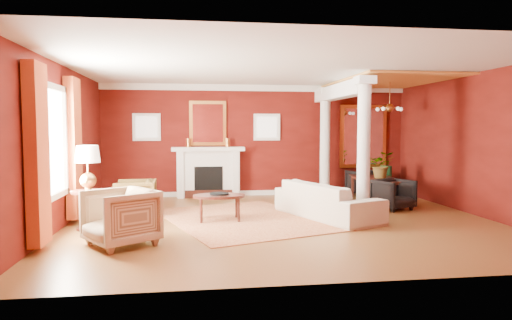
{
  "coord_description": "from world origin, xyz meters",
  "views": [
    {
      "loc": [
        -1.68,
        -8.42,
        1.77
      ],
      "look_at": [
        -0.46,
        0.4,
        1.15
      ],
      "focal_mm": 32.0,
      "sensor_mm": 36.0,
      "label": 1
    }
  ],
  "objects": [
    {
      "name": "sofa",
      "position": [
        0.94,
        0.25,
        0.47
      ],
      "size": [
        1.55,
        2.49,
        0.94
      ],
      "primitive_type": "imported",
      "rotation": [
        0.0,
        0.0,
        1.95
      ],
      "color": "beige",
      "rests_on": "ground"
    },
    {
      "name": "coffee_book",
      "position": [
        -1.2,
        0.31,
        0.63
      ],
      "size": [
        0.17,
        0.11,
        0.25
      ],
      "primitive_type": "imported",
      "rotation": [
        0.0,
        0.0,
        0.54
      ],
      "color": "black",
      "rests_on": "coffee_table"
    },
    {
      "name": "dining_table",
      "position": [
        2.69,
        1.95,
        0.46
      ],
      "size": [
        0.77,
        1.71,
        0.92
      ],
      "primitive_type": "imported",
      "rotation": [
        0.0,
        0.0,
        1.45
      ],
      "color": "black",
      "rests_on": "ground"
    },
    {
      "name": "dining_chair_near",
      "position": [
        2.63,
        0.92,
        0.37
      ],
      "size": [
        0.91,
        0.88,
        0.73
      ],
      "primitive_type": "imported",
      "rotation": [
        0.0,
        0.0,
        0.38
      ],
      "color": "black",
      "rests_on": "ground"
    },
    {
      "name": "column_front",
      "position": [
        1.7,
        0.3,
        1.43
      ],
      "size": [
        0.36,
        0.36,
        2.8
      ],
      "color": "white",
      "rests_on": "ground"
    },
    {
      "name": "left_window",
      "position": [
        -3.89,
        -0.6,
        1.42
      ],
      "size": [
        0.21,
        2.55,
        2.6
      ],
      "color": "white",
      "rests_on": "room_shell"
    },
    {
      "name": "chandelier",
      "position": [
        2.9,
        1.8,
        2.25
      ],
      "size": [
        0.6,
        0.62,
        0.75
      ],
      "color": "#C3833D",
      "rests_on": "room_shell"
    },
    {
      "name": "rug",
      "position": [
        -0.73,
        0.3,
        0.01
      ],
      "size": [
        3.67,
        4.23,
        0.01
      ],
      "primitive_type": "cube",
      "rotation": [
        0.0,
        0.0,
        0.32
      ],
      "color": "maroon",
      "rests_on": "ground"
    },
    {
      "name": "column_back",
      "position": [
        1.7,
        3.0,
        1.43
      ],
      "size": [
        0.36,
        0.36,
        2.8
      ],
      "color": "white",
      "rests_on": "ground"
    },
    {
      "name": "green_urn",
      "position": [
        3.34,
        2.91,
        0.32
      ],
      "size": [
        0.34,
        0.34,
        0.8
      ],
      "color": "#133E1D",
      "rests_on": "ground"
    },
    {
      "name": "amber_ceiling",
      "position": [
        2.85,
        1.75,
        2.87
      ],
      "size": [
        2.3,
        3.4,
        0.04
      ],
      "primitive_type": "cube",
      "color": "#EB9C45",
      "rests_on": "room_shell"
    },
    {
      "name": "dining_mirror",
      "position": [
        2.9,
        3.45,
        1.55
      ],
      "size": [
        1.3,
        0.07,
        1.7
      ],
      "color": "gold",
      "rests_on": "room_shell"
    },
    {
      "name": "dining_chair_far",
      "position": [
        2.77,
        3.0,
        0.37
      ],
      "size": [
        0.9,
        0.87,
        0.75
      ],
      "primitive_type": "imported",
      "rotation": [
        0.0,
        0.0,
        3.44
      ],
      "color": "black",
      "rests_on": "ground"
    },
    {
      "name": "fireplace",
      "position": [
        -1.3,
        3.32,
        0.65
      ],
      "size": [
        1.85,
        0.42,
        1.29
      ],
      "color": "white",
      "rests_on": "ground"
    },
    {
      "name": "room_shell",
      "position": [
        0.0,
        0.0,
        2.02
      ],
      "size": [
        8.04,
        7.04,
        2.92
      ],
      "color": "maroon",
      "rests_on": "ground"
    },
    {
      "name": "header_beam",
      "position": [
        1.7,
        1.9,
        2.62
      ],
      "size": [
        0.3,
        3.2,
        0.32
      ],
      "primitive_type": "cube",
      "color": "white",
      "rests_on": "column_front"
    },
    {
      "name": "ground",
      "position": [
        0.0,
        0.0,
        0.0
      ],
      "size": [
        8.0,
        8.0,
        0.0
      ],
      "primitive_type": "plane",
      "color": "brown",
      "rests_on": "ground"
    },
    {
      "name": "overmantel_mirror",
      "position": [
        -1.3,
        3.45,
        1.9
      ],
      "size": [
        0.95,
        0.07,
        1.15
      ],
      "color": "gold",
      "rests_on": "fireplace"
    },
    {
      "name": "coffee_table",
      "position": [
        -1.2,
        0.23,
        0.46
      ],
      "size": [
        1.0,
        1.0,
        0.5
      ],
      "rotation": [
        0.0,
        0.0,
        0.13
      ],
      "color": "black",
      "rests_on": "ground"
    },
    {
      "name": "crown_trim",
      "position": [
        0.0,
        3.46,
        2.82
      ],
      "size": [
        8.0,
        0.08,
        0.16
      ],
      "primitive_type": "cube",
      "color": "white",
      "rests_on": "room_shell"
    },
    {
      "name": "flank_window_right",
      "position": [
        0.25,
        3.46,
        1.8
      ],
      "size": [
        0.7,
        0.07,
        0.7
      ],
      "color": "white",
      "rests_on": "room_shell"
    },
    {
      "name": "flank_window_left",
      "position": [
        -2.85,
        3.46,
        1.8
      ],
      "size": [
        0.7,
        0.07,
        0.7
      ],
      "color": "white",
      "rests_on": "room_shell"
    },
    {
      "name": "armchair_leopard",
      "position": [
        -2.86,
        1.01,
        0.4
      ],
      "size": [
        0.74,
        0.79,
        0.8
      ],
      "primitive_type": "imported",
      "rotation": [
        0.0,
        0.0,
        -1.55
      ],
      "color": "black",
      "rests_on": "ground"
    },
    {
      "name": "potted_plant",
      "position": [
        2.76,
        1.89,
        1.17
      ],
      "size": [
        0.72,
        0.76,
        0.49
      ],
      "primitive_type": "imported",
      "rotation": [
        0.0,
        0.0,
        -0.27
      ],
      "color": "#26591E",
      "rests_on": "dining_table"
    },
    {
      "name": "side_table",
      "position": [
        -3.5,
        -0.21,
        0.99
      ],
      "size": [
        0.59,
        0.59,
        1.47
      ],
      "rotation": [
        0.0,
        0.0,
        0.25
      ],
      "color": "black",
      "rests_on": "ground"
    },
    {
      "name": "armchair_stripe",
      "position": [
        -2.78,
        -1.41,
        0.47
      ],
      "size": [
        1.23,
        1.24,
        0.94
      ],
      "primitive_type": "imported",
      "rotation": [
        0.0,
        0.0,
        -0.97
      ],
      "color": "tan",
      "rests_on": "ground"
    },
    {
      "name": "base_trim",
      "position": [
        0.0,
        3.46,
        0.06
      ],
      "size": [
        8.0,
        0.08,
        0.12
      ],
      "primitive_type": "cube",
      "color": "white",
      "rests_on": "ground"
    }
  ]
}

